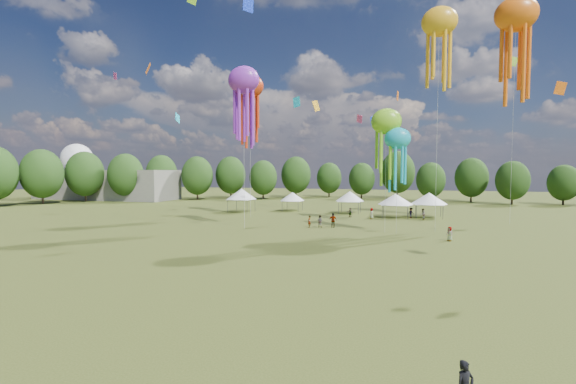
# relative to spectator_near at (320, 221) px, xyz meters

# --- Properties ---
(ground) EXTENTS (300.00, 300.00, 0.00)m
(ground) POSITION_rel_spectator_near_xyz_m (4.11, -36.88, -0.82)
(ground) COLOR #384416
(ground) RESTS_ON ground
(spectator_near) EXTENTS (0.92, 0.78, 1.65)m
(spectator_near) POSITION_rel_spectator_near_xyz_m (0.00, 0.00, 0.00)
(spectator_near) COLOR gray
(spectator_near) RESTS_ON ground
(spectators_far) EXTENTS (17.86, 21.62, 1.93)m
(spectators_far) POSITION_rel_spectator_near_xyz_m (7.79, 8.23, 0.04)
(spectators_far) COLOR gray
(spectators_far) RESTS_ON ground
(festival_tents) EXTENTS (38.83, 10.22, 4.46)m
(festival_tents) POSITION_rel_spectator_near_xyz_m (0.26, 16.62, 2.31)
(festival_tents) COLOR #47474C
(festival_tents) RESTS_ON ground
(show_kites) EXTENTS (44.84, 19.43, 32.46)m
(show_kites) POSITION_rel_spectator_near_xyz_m (9.10, 5.13, 20.50)
(show_kites) COLOR purple
(show_kites) RESTS_ON ground
(small_kites) EXTENTS (78.29, 58.14, 46.54)m
(small_kites) POSITION_rel_spectator_near_xyz_m (3.52, 4.70, 28.38)
(small_kites) COLOR purple
(small_kites) RESTS_ON ground
(treeline) EXTENTS (201.57, 95.24, 13.43)m
(treeline) POSITION_rel_spectator_near_xyz_m (0.25, 25.64, 5.72)
(treeline) COLOR #38281C
(treeline) RESTS_ON ground
(hangar) EXTENTS (40.00, 12.00, 8.00)m
(hangar) POSITION_rel_spectator_near_xyz_m (-67.89, 35.12, 3.18)
(hangar) COLOR gray
(hangar) RESTS_ON ground
(radome) EXTENTS (9.00, 9.00, 16.00)m
(radome) POSITION_rel_spectator_near_xyz_m (-83.89, 41.12, 9.16)
(radome) COLOR white
(radome) RESTS_ON ground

